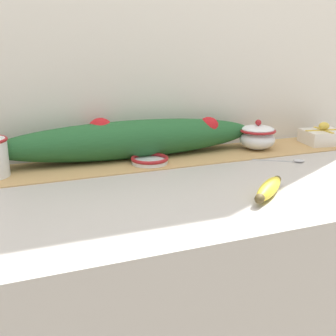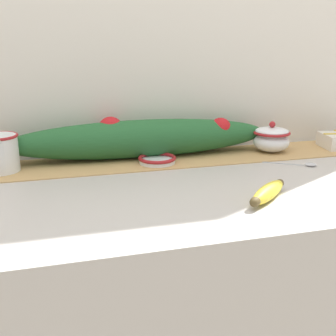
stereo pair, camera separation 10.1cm
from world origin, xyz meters
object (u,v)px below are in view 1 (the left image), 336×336
at_px(sugar_bowl, 257,136).
at_px(small_dish, 150,160).
at_px(spoon, 294,161).
at_px(banana, 269,189).
at_px(gift_box, 323,136).

relative_size(sugar_bowl, small_dish, 1.06).
relative_size(small_dish, spoon, 0.77).
relative_size(small_dish, banana, 0.75).
bearing_deg(sugar_bowl, gift_box, -3.07).
relative_size(small_dish, gift_box, 0.74).
height_order(spoon, gift_box, gift_box).
relative_size(banana, spoon, 1.02).
height_order(sugar_bowl, gift_box, sugar_bowl).
height_order(sugar_bowl, small_dish, sugar_bowl).
bearing_deg(banana, gift_box, 37.95).
bearing_deg(sugar_bowl, banana, -119.49).
xyz_separation_m(sugar_bowl, banana, (-0.22, -0.39, -0.03)).
bearing_deg(gift_box, banana, -142.05).
bearing_deg(sugar_bowl, small_dish, -174.86).
distance_m(small_dish, gift_box, 0.65).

